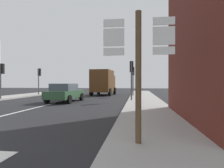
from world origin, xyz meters
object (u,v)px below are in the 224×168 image
(sedan_far, at_px, (65,92))
(traffic_light_far_right, at_px, (133,75))
(traffic_light_near_left, at_px, (2,73))
(route_sign_post, at_px, (138,67))
(delivery_truck, at_px, (103,82))
(traffic_light_far_left, at_px, (39,75))
(traffic_light_near_right, at_px, (132,72))

(sedan_far, xyz_separation_m, traffic_light_far_right, (5.26, 6.65, 1.66))
(traffic_light_near_left, bearing_deg, route_sign_post, -43.10)
(traffic_light_near_left, bearing_deg, traffic_light_far_right, 27.08)
(route_sign_post, xyz_separation_m, traffic_light_far_right, (-0.50, 16.98, 0.51))
(delivery_truck, height_order, traffic_light_far_left, traffic_light_far_left)
(traffic_light_near_left, bearing_deg, delivery_truck, 45.53)
(delivery_truck, xyz_separation_m, traffic_light_near_right, (3.69, -7.66, 0.79))
(sedan_far, bearing_deg, delivery_truck, 79.76)
(traffic_light_near_right, bearing_deg, sedan_far, -169.01)
(delivery_truck, bearing_deg, traffic_light_far_left, -170.57)
(sedan_far, xyz_separation_m, traffic_light_near_left, (-6.16, 0.81, 1.63))
(traffic_light_far_right, height_order, traffic_light_near_left, traffic_light_far_right)
(delivery_truck, xyz_separation_m, traffic_light_far_right, (3.69, -2.03, 0.77))
(route_sign_post, bearing_deg, sedan_far, 119.10)
(traffic_light_far_left, height_order, traffic_light_near_right, traffic_light_near_right)
(sedan_far, bearing_deg, route_sign_post, -60.90)
(traffic_light_far_left, distance_m, traffic_light_far_right, 11.44)
(traffic_light_near_right, relative_size, traffic_light_near_left, 1.02)
(traffic_light_far_left, height_order, traffic_light_near_left, traffic_light_far_left)
(sedan_far, height_order, traffic_light_far_left, traffic_light_far_left)
(sedan_far, relative_size, traffic_light_far_left, 1.31)
(route_sign_post, relative_size, traffic_light_near_left, 0.99)
(sedan_far, xyz_separation_m, traffic_light_far_left, (-6.16, 7.40, 1.66))
(traffic_light_far_right, bearing_deg, traffic_light_far_left, 176.24)
(traffic_light_near_left, bearing_deg, traffic_light_near_right, 1.06)
(sedan_far, bearing_deg, traffic_light_near_right, 10.99)
(route_sign_post, bearing_deg, traffic_light_far_left, 123.89)
(route_sign_post, height_order, traffic_light_far_left, traffic_light_far_left)
(traffic_light_far_right, bearing_deg, delivery_truck, 151.15)
(sedan_far, xyz_separation_m, route_sign_post, (5.75, -10.34, 1.15))
(sedan_far, distance_m, traffic_light_far_right, 8.63)
(delivery_truck, bearing_deg, route_sign_post, -77.58)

